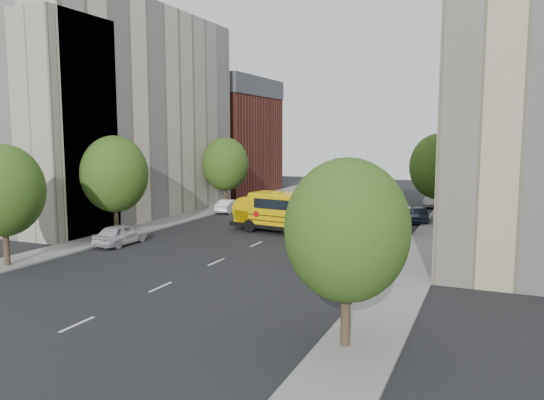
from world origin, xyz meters
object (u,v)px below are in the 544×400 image
Objects in this scene: school_bus at (298,211)px; parked_car_1 at (229,206)px; safari_truck at (375,219)px; parked_car_0 at (121,234)px; street_tree_5 at (449,164)px; parked_car_4 at (419,214)px; street_tree_4 at (438,166)px; street_tree_3 at (347,230)px; street_tree_0 at (3,190)px; street_tree_2 at (225,164)px; street_tree_1 at (115,174)px; parked_car_5 at (433,200)px.

school_bus is 13.99m from parked_car_1.
safari_truck reaches higher than parked_car_0.
school_bus is at bearing -112.41° from street_tree_5.
parked_car_0 is at bearing -139.84° from parked_car_4.
parked_car_4 is (18.51, 18.90, -0.05)m from parked_car_0.
safari_truck is (-3.94, -8.48, -3.86)m from street_tree_4.
parked_car_1 is (-0.37, 17.71, -0.09)m from parked_car_0.
street_tree_3 is 0.95× the size of street_tree_5.
parked_car_0 is at bearing -164.22° from safari_truck.
street_tree_0 is 34.04m from parked_car_4.
street_tree_2 is 25.06m from street_tree_5.
street_tree_1 is at bearing -142.10° from school_bus.
school_bus is at bearing -134.35° from parked_car_4.
street_tree_4 reaches higher than parked_car_5.
parked_car_0 is at bearing 89.14° from parked_car_1.
street_tree_5 reaches higher than street_tree_3.
parked_car_4 is at bearing -3.20° from street_tree_2.
street_tree_3 is 1.57× the size of parked_car_0.
street_tree_5 is at bearing 61.19° from street_tree_0.
street_tree_5 reaches higher than parked_car_1.
street_tree_5 is 1.32× the size of safari_truck.
street_tree_2 is at bearing -56.64° from parked_car_1.
street_tree_5 is at bearing 90.00° from street_tree_4.
street_tree_0 is 43.67m from parked_car_5.
street_tree_2 reaches higher than safari_truck.
street_tree_1 is 26.91m from parked_car_4.
parked_car_5 is (20.60, 38.31, -3.86)m from street_tree_0.
street_tree_4 reaches higher than safari_truck.
parked_car_4 is (-1.45, -13.15, -3.98)m from street_tree_5.
school_bus is at bearing 114.69° from street_tree_3.
street_tree_4 is at bearing 51.84° from street_tree_0.
safari_truck is 19.77m from parked_car_0.
street_tree_2 reaches higher than school_bus.
street_tree_0 is 1.30× the size of safari_truck.
street_tree_1 is 18.00m from street_tree_2.
street_tree_2 is 23.39m from parked_car_5.
street_tree_4 is (22.00, 18.00, 0.12)m from street_tree_1.
street_tree_0 is 9.07m from parked_car_0.
parked_car_4 is at bearing -88.91° from parked_car_5.
street_tree_4 reaches higher than street_tree_3.
parked_car_1 is 18.92m from parked_car_4.
parked_car_5 is (20.60, 28.31, -4.17)m from street_tree_1.
parked_car_0 is at bearing 75.61° from street_tree_0.
street_tree_3 is 23.04m from school_bus.
street_tree_5 reaches higher than street_tree_0.
parked_car_5 is (0.05, 11.46, 0.05)m from parked_car_4.
street_tree_0 is 1.75× the size of parked_car_4.
parked_car_4 is (2.49, 7.33, -0.50)m from safari_truck.
street_tree_1 is at bearing -140.71° from street_tree_4.
parked_car_0 is at bearing -130.37° from school_bus.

